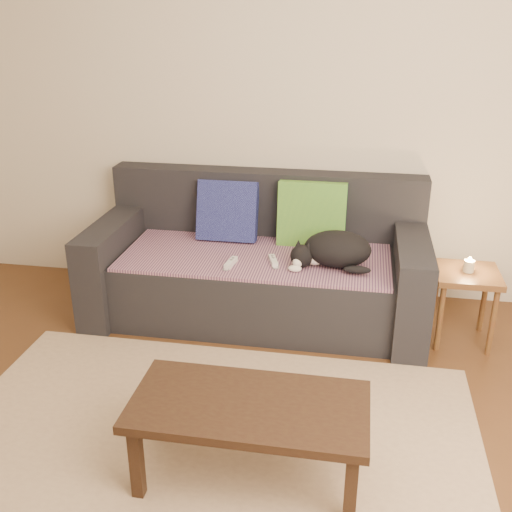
% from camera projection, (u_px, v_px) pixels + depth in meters
% --- Properties ---
extents(ground, '(4.50, 4.50, 0.00)m').
position_uv_depth(ground, '(195.00, 479.00, 2.56)').
color(ground, brown).
rests_on(ground, ground).
extents(back_wall, '(4.50, 0.04, 2.60)m').
position_uv_depth(back_wall, '(270.00, 102.00, 3.88)').
color(back_wall, beige).
rests_on(back_wall, ground).
extents(sofa, '(2.10, 0.94, 0.87)m').
position_uv_depth(sofa, '(259.00, 268.00, 3.87)').
color(sofa, '#232328').
rests_on(sofa, ground).
extents(throw_blanket, '(1.66, 0.74, 0.02)m').
position_uv_depth(throw_blanket, '(256.00, 256.00, 3.74)').
color(throw_blanket, '#42284B').
rests_on(throw_blanket, sofa).
extents(cushion_navy, '(0.40, 0.21, 0.41)m').
position_uv_depth(cushion_navy, '(228.00, 211.00, 3.94)').
color(cushion_navy, '#111047').
rests_on(cushion_navy, throw_blanket).
extents(cushion_green, '(0.44, 0.16, 0.45)m').
position_uv_depth(cushion_green, '(312.00, 216.00, 3.85)').
color(cushion_green, '#0D5536').
rests_on(cushion_green, throw_blanket).
extents(cat, '(0.52, 0.40, 0.21)m').
position_uv_depth(cat, '(334.00, 250.00, 3.55)').
color(cat, black).
rests_on(cat, throw_blanket).
extents(wii_remote_a, '(0.06, 0.15, 0.03)m').
position_uv_depth(wii_remote_a, '(231.00, 263.00, 3.58)').
color(wii_remote_a, white).
rests_on(wii_remote_a, throw_blanket).
extents(wii_remote_b, '(0.08, 0.15, 0.03)m').
position_uv_depth(wii_remote_b, '(273.00, 261.00, 3.61)').
color(wii_remote_b, white).
rests_on(wii_remote_b, throw_blanket).
extents(side_table, '(0.36, 0.36, 0.45)m').
position_uv_depth(side_table, '(466.00, 284.00, 3.50)').
color(side_table, brown).
rests_on(side_table, ground).
extents(candle, '(0.06, 0.06, 0.09)m').
position_uv_depth(candle, '(469.00, 266.00, 3.45)').
color(candle, beige).
rests_on(candle, side_table).
extents(rug, '(2.50, 1.80, 0.01)m').
position_uv_depth(rug, '(204.00, 454.00, 2.70)').
color(rug, tan).
rests_on(rug, ground).
extents(coffee_table, '(0.97, 0.49, 0.39)m').
position_uv_depth(coffee_table, '(249.00, 412.00, 2.44)').
color(coffee_table, '#2F2012').
rests_on(coffee_table, rug).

